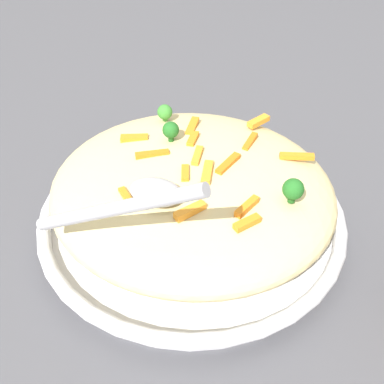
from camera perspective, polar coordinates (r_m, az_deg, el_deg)
The scene contains 22 objects.
ground_plane at distance 0.58m, azimuth 0.00°, elevation -4.54°, with size 2.40×2.40×0.00m, color #4C4C51.
serving_bowl at distance 0.57m, azimuth 0.00°, elevation -3.13°, with size 0.37×0.37×0.04m.
pasta_mound at distance 0.54m, azimuth 0.00°, elevation 0.45°, with size 0.33×0.31×0.07m, color #DBC689.
carrot_piece_0 at distance 0.55m, azimuth 0.10°, elevation 6.49°, with size 0.03×0.01×0.01m, color orange.
carrot_piece_1 at distance 0.48m, azimuth -8.12°, elevation -0.54°, with size 0.03×0.01×0.01m, color orange.
carrot_piece_2 at distance 0.56m, azimuth 7.12°, elevation 6.06°, with size 0.04×0.01×0.01m, color orange.
carrot_piece_3 at distance 0.46m, azimuth -0.25°, elevation -2.34°, with size 0.03×0.01×0.01m, color orange.
carrot_piece_4 at distance 0.53m, azimuth -4.94°, elevation 4.54°, with size 0.04×0.01×0.01m, color orange.
carrot_piece_5 at distance 0.47m, azimuth 6.76°, elevation -1.78°, with size 0.03×0.01×0.01m, color orange.
carrot_piece_6 at distance 0.60m, azimuth 8.15°, elevation 8.59°, with size 0.03×0.01×0.01m, color orange.
carrot_piece_7 at distance 0.50m, azimuth 1.87°, elevation 2.36°, with size 0.04×0.01×0.01m, color orange.
carrot_piece_8 at distance 0.57m, azimuth -7.08°, elevation 6.54°, with size 0.03×0.01×0.01m, color orange.
carrot_piece_9 at distance 0.51m, azimuth 4.44°, elevation 3.51°, with size 0.04×0.01×0.01m, color orange.
carrot_piece_10 at distance 0.45m, azimuth 6.77°, elevation -3.77°, with size 0.03×0.01×0.01m, color orange.
carrot_piece_11 at distance 0.55m, azimuth 12.74°, elevation 4.30°, with size 0.04×0.01×0.01m, color orange.
carrot_piece_12 at distance 0.52m, azimuth 0.72°, elevation 4.45°, with size 0.03×0.01×0.01m, color orange.
carrot_piece_13 at distance 0.50m, azimuth -1.13°, elevation 2.35°, with size 0.02×0.01×0.01m, color orange.
carrot_piece_14 at distance 0.58m, azimuth 0.03°, elevation 8.05°, with size 0.04×0.01×0.01m, color orange.
broccoli_floret_0 at distance 0.55m, azimuth -2.62°, elevation 7.57°, with size 0.02×0.02×0.03m.
broccoli_floret_1 at distance 0.60m, azimuth -3.35°, elevation 9.75°, with size 0.02×0.02×0.02m.
broccoli_floret_2 at distance 0.48m, azimuth 12.31°, elevation 0.31°, with size 0.02×0.02×0.03m.
serving_spoon at distance 0.44m, azimuth -6.28°, elevation -0.72°, with size 0.17×0.11×0.10m.
Camera 1 is at (-0.16, 0.38, 0.41)m, focal length 43.48 mm.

